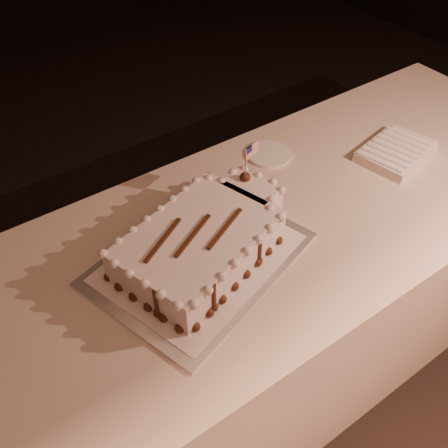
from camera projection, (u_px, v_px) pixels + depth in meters
banquet_table at (249, 308)px, 1.67m from camera, size 2.40×0.80×0.75m
cake_board at (199, 259)px, 1.33m from camera, size 0.64×0.55×0.01m
doily at (199, 258)px, 1.32m from camera, size 0.57×0.49×0.00m
sheet_cake at (206, 238)px, 1.30m from camera, size 0.53×0.39×0.20m
napkin_stack at (396, 152)px, 1.65m from camera, size 0.27×0.22×0.04m
side_plate at (269, 154)px, 1.66m from camera, size 0.15×0.15×0.01m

